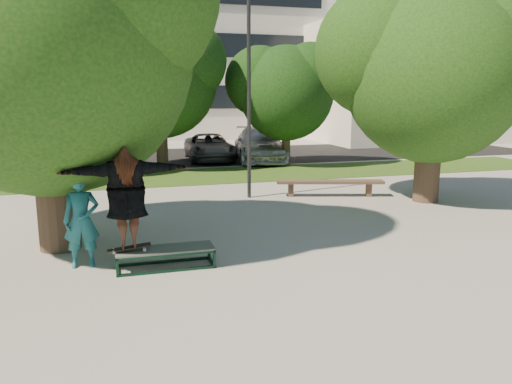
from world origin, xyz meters
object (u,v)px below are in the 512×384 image
object	(u,v)px
grind_box	(166,258)
car_dark	(89,151)
lamppost	(249,96)
car_grey	(210,147)
tree_left	(40,30)
tree_right	(430,62)
car_silver_b	(260,144)
bystander	(81,220)
bench	(330,183)

from	to	relation	value
grind_box	car_dark	distance (m)	14.47
lamppost	car_grey	bearing A→B (deg)	86.88
tree_left	car_dark	bearing A→B (deg)	89.05
tree_right	car_dark	bearing A→B (deg)	133.77
car_silver_b	bystander	bearing A→B (deg)	-109.13
tree_left	car_silver_b	size ratio (longest dim) A/B	1.31
bystander	car_grey	bearing A→B (deg)	70.51
tree_right	car_grey	bearing A→B (deg)	111.62
tree_left	tree_right	bearing A→B (deg)	11.03
tree_right	car_grey	distance (m)	12.47
bystander	car_grey	size ratio (longest dim) A/B	0.38
bench	car_grey	size ratio (longest dim) A/B	0.73
grind_box	bystander	distance (m)	1.70
grind_box	tree_right	bearing A→B (deg)	25.62
tree_left	car_grey	bearing A→B (deg)	66.19
lamppost	bench	world-z (taller)	lamppost
tree_left	bystander	bearing A→B (deg)	-66.18
tree_right	bench	bearing A→B (deg)	150.61
car_dark	car_silver_b	bearing A→B (deg)	6.55
tree_left	tree_right	world-z (taller)	tree_left
bench	car_silver_b	bearing A→B (deg)	103.73
car_dark	car_silver_b	size ratio (longest dim) A/B	0.78
bench	car_grey	world-z (taller)	car_grey
grind_box	bystander	size ratio (longest dim) A/B	1.01
car_silver_b	car_grey	bearing A→B (deg)	172.17
tree_left	car_grey	xyz separation A→B (m)	(5.79, 13.13, -3.78)
tree_left	car_grey	world-z (taller)	tree_left
grind_box	car_dark	xyz separation A→B (m)	(-1.88, 14.34, 0.51)
lamppost	bystander	world-z (taller)	lamppost
car_grey	car_silver_b	bearing A→B (deg)	-14.49
grind_box	bench	world-z (taller)	bench
grind_box	car_grey	world-z (taller)	car_grey
bystander	bench	world-z (taller)	bystander
lamppost	bystander	xyz separation A→B (m)	(-4.67, -5.31, -2.26)
car_silver_b	bench	bearing A→B (deg)	-82.74
grind_box	car_dark	world-z (taller)	car_dark
tree_left	tree_right	size ratio (longest dim) A/B	1.09
lamppost	grind_box	bearing A→B (deg)	-118.87
grind_box	car_grey	distance (m)	15.49
lamppost	car_silver_b	xyz separation A→B (m)	(2.84, 8.50, -2.37)
lamppost	bench	distance (m)	3.73
tree_right	car_grey	size ratio (longest dim) A/B	1.41
tree_left	grind_box	world-z (taller)	tree_left
lamppost	grind_box	distance (m)	7.26
car_grey	bench	bearing A→B (deg)	-75.69
tree_right	grind_box	size ratio (longest dim) A/B	3.62
tree_left	lamppost	distance (m)	6.70
car_dark	tree_left	bearing A→B (deg)	-84.19
tree_right	car_dark	xyz separation A→B (m)	(-10.00, 10.44, -3.40)
tree_left	car_silver_b	xyz separation A→B (m)	(8.13, 12.41, -3.64)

